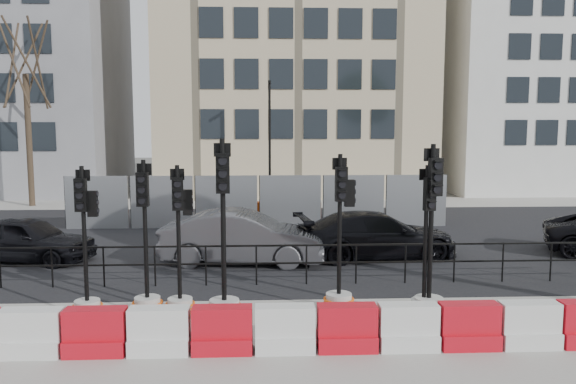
{
  "coord_description": "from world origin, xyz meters",
  "views": [
    {
      "loc": [
        0.16,
        -11.92,
        3.77
      ],
      "look_at": [
        0.84,
        3.0,
        2.06
      ],
      "focal_mm": 35.0,
      "sensor_mm": 36.0,
      "label": 1
    }
  ],
  "objects_px": {
    "car_a": "(27,239)",
    "car_c": "(376,235)",
    "traffic_signal_d": "(180,281)",
    "traffic_signal_h": "(424,287)"
  },
  "relations": [
    {
      "from": "traffic_signal_h",
      "to": "car_c",
      "type": "distance_m",
      "value": 5.17
    },
    {
      "from": "traffic_signal_d",
      "to": "traffic_signal_h",
      "type": "xyz_separation_m",
      "value": [
        4.86,
        -0.3,
        -0.1
      ]
    },
    {
      "from": "traffic_signal_d",
      "to": "car_a",
      "type": "distance_m",
      "value": 6.96
    },
    {
      "from": "car_c",
      "to": "traffic_signal_d",
      "type": "bearing_deg",
      "value": 127.25
    },
    {
      "from": "car_a",
      "to": "car_c",
      "type": "distance_m",
      "value": 9.93
    },
    {
      "from": "traffic_signal_h",
      "to": "car_a",
      "type": "bearing_deg",
      "value": 139.24
    },
    {
      "from": "traffic_signal_d",
      "to": "car_a",
      "type": "xyz_separation_m",
      "value": [
        -4.98,
        4.86,
        -0.08
      ]
    },
    {
      "from": "car_a",
      "to": "car_c",
      "type": "relative_size",
      "value": 0.83
    },
    {
      "from": "traffic_signal_h",
      "to": "car_a",
      "type": "relative_size",
      "value": 0.75
    },
    {
      "from": "car_c",
      "to": "car_a",
      "type": "bearing_deg",
      "value": 82.74
    }
  ]
}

